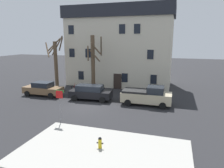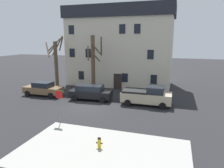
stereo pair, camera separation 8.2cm
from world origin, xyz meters
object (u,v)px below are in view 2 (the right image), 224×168
building_main (120,46)px  bicycle_leaning (76,88)px  fire_hydrant (99,142)px  car_brown_sedan (43,89)px  tree_bare_mid (93,62)px  car_black_wagon (90,92)px  tree_bare_near (56,61)px  street_sign_pole (59,100)px  pickup_truck_beige (147,96)px

building_main → bicycle_leaning: (-4.30, -6.12, -5.34)m
fire_hydrant → car_brown_sedan: bearing=138.5°
tree_bare_mid → car_brown_sedan: bearing=-143.2°
car_black_wagon → bicycle_leaning: 4.64m
tree_bare_near → car_black_wagon: bearing=-31.4°
tree_bare_mid → street_sign_pole: bearing=-82.1°
tree_bare_mid → building_main: bearing=69.7°
building_main → fire_hydrant: building_main is taller
tree_bare_mid → car_black_wagon: bearing=-73.3°
car_brown_sedan → pickup_truck_beige: (12.47, 0.19, 0.13)m
pickup_truck_beige → fire_hydrant: bearing=-98.5°
building_main → bicycle_leaning: bearing=-125.1°
tree_bare_mid → bicycle_leaning: 4.21m
car_brown_sedan → bicycle_leaning: bearing=48.3°
tree_bare_near → fire_hydrant: tree_bare_near is taller
tree_bare_mid → street_sign_pole: (1.48, -10.65, -1.88)m
street_sign_pole → car_black_wagon: bearing=92.9°
car_black_wagon → pickup_truck_beige: pickup_truck_beige is taller
tree_bare_near → street_sign_pole: size_ratio=2.58×
car_brown_sedan → car_black_wagon: bearing=0.1°
fire_hydrant → building_main: bearing=101.7°
car_black_wagon → pickup_truck_beige: 6.29m
building_main → bicycle_leaning: building_main is taller
fire_hydrant → bicycle_leaning: bicycle_leaning is taller
pickup_truck_beige → tree_bare_mid: bearing=154.2°
fire_hydrant → street_sign_pole: (-4.46, 2.85, 1.46)m
tree_bare_near → bicycle_leaning: 5.00m
building_main → pickup_truck_beige: 11.54m
tree_bare_near → bicycle_leaning: size_ratio=4.38×
tree_bare_near → tree_bare_mid: size_ratio=1.00×
tree_bare_mid → car_brown_sedan: (-5.05, -3.78, -2.99)m
car_brown_sedan → pickup_truck_beige: pickup_truck_beige is taller
tree_bare_near → tree_bare_mid: tree_bare_near is taller
building_main → fire_hydrant: size_ratio=21.15×
car_black_wagon → pickup_truck_beige: (6.29, 0.18, 0.08)m
pickup_truck_beige → bicycle_leaning: bearing=163.4°
fire_hydrant → street_sign_pole: 5.49m
car_black_wagon → fire_hydrant: bearing=-63.7°
building_main → fire_hydrant: 20.03m
pickup_truck_beige → car_black_wagon: bearing=-178.3°
building_main → street_sign_pole: (-0.53, -16.08, -3.75)m
pickup_truck_beige → fire_hydrant: size_ratio=7.04×
tree_bare_mid → pickup_truck_beige: bearing=-25.8°
building_main → bicycle_leaning: 9.19m
tree_bare_mid → pickup_truck_beige: (7.42, -3.59, -2.86)m
car_black_wagon → fire_hydrant: 10.86m
car_brown_sedan → tree_bare_near: bearing=100.4°
building_main → car_brown_sedan: 12.59m
fire_hydrant → bicycle_leaning: size_ratio=0.44×
tree_bare_near → car_brown_sedan: tree_bare_near is taller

